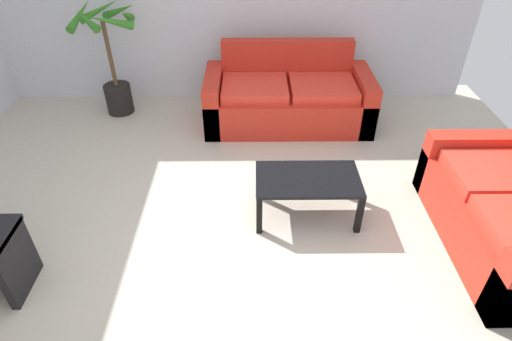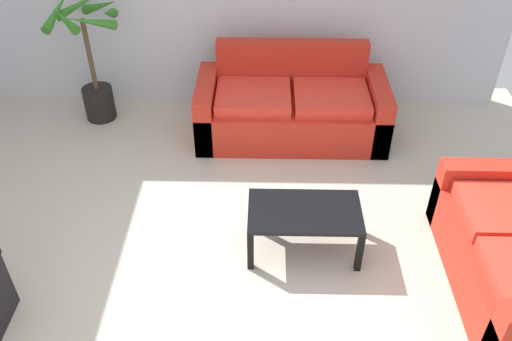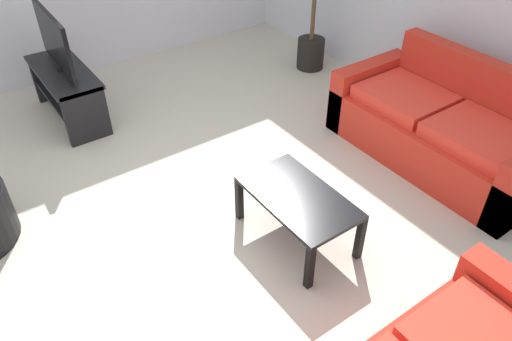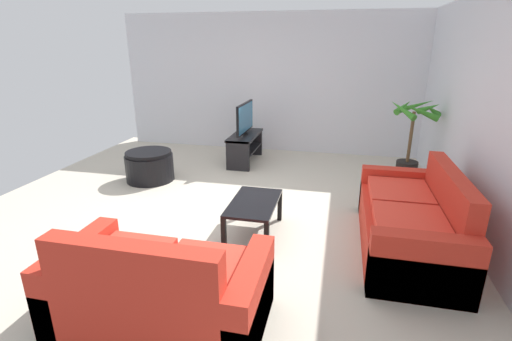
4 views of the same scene
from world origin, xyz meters
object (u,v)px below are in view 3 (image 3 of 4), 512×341
couch_main (442,130)px  tv (55,40)px  potted_palm (315,17)px  tv_stand (67,87)px  coffee_table (298,202)px

couch_main → tv: bearing=-136.6°
couch_main → potted_palm: potted_palm is taller
potted_palm → tv: bearing=-101.0°
tv → tv_stand: bearing=-91.3°
couch_main → tv_stand: bearing=-136.6°
tv_stand → coffee_table: size_ratio=1.23×
tv → coffee_table: 2.85m
tv_stand → coffee_table: (2.69, 0.80, 0.00)m
tv_stand → tv: 0.49m
tv_stand → coffee_table: bearing=16.5°
tv_stand → tv: (0.00, 0.00, 0.49)m
couch_main → tv: size_ratio=2.04×
couch_main → tv: 3.67m
couch_main → tv: tv is taller
tv_stand → tv: bearing=88.7°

